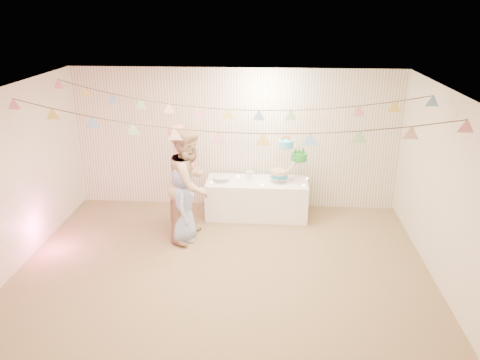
# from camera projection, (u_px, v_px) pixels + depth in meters

# --- Properties ---
(floor) EXTENTS (6.00, 6.00, 0.00)m
(floor) POSITION_uv_depth(u_px,v_px,m) (222.00, 274.00, 6.74)
(floor) COLOR olive
(floor) RESTS_ON ground
(ceiling) EXTENTS (6.00, 6.00, 0.00)m
(ceiling) POSITION_uv_depth(u_px,v_px,m) (219.00, 94.00, 5.82)
(ceiling) COLOR silver
(ceiling) RESTS_ON ground
(back_wall) EXTENTS (6.00, 6.00, 0.00)m
(back_wall) POSITION_uv_depth(u_px,v_px,m) (236.00, 139.00, 8.61)
(back_wall) COLOR white
(back_wall) RESTS_ON ground
(front_wall) EXTENTS (6.00, 6.00, 0.00)m
(front_wall) POSITION_uv_depth(u_px,v_px,m) (189.00, 301.00, 3.95)
(front_wall) COLOR white
(front_wall) RESTS_ON ground
(left_wall) EXTENTS (5.00, 5.00, 0.00)m
(left_wall) POSITION_uv_depth(u_px,v_px,m) (6.00, 185.00, 6.48)
(left_wall) COLOR white
(left_wall) RESTS_ON ground
(right_wall) EXTENTS (5.00, 5.00, 0.00)m
(right_wall) POSITION_uv_depth(u_px,v_px,m) (450.00, 196.00, 6.08)
(right_wall) COLOR white
(right_wall) RESTS_ON ground
(table) EXTENTS (1.81, 0.72, 0.68)m
(table) POSITION_uv_depth(u_px,v_px,m) (257.00, 198.00, 8.47)
(table) COLOR white
(table) RESTS_ON floor
(cake_stand) EXTENTS (0.70, 0.41, 0.78)m
(cake_stand) POSITION_uv_depth(u_px,v_px,m) (289.00, 156.00, 8.19)
(cake_stand) COLOR silver
(cake_stand) RESTS_ON table
(cake_bottom) EXTENTS (0.31, 0.31, 0.15)m
(cake_bottom) POSITION_uv_depth(u_px,v_px,m) (280.00, 173.00, 8.26)
(cake_bottom) COLOR teal
(cake_bottom) RESTS_ON cake_stand
(cake_middle) EXTENTS (0.27, 0.27, 0.22)m
(cake_middle) POSITION_uv_depth(u_px,v_px,m) (299.00, 157.00, 8.28)
(cake_middle) COLOR green
(cake_middle) RESTS_ON cake_stand
(cake_top_tier) EXTENTS (0.25, 0.25, 0.19)m
(cake_top_tier) POSITION_uv_depth(u_px,v_px,m) (286.00, 144.00, 8.09)
(cake_top_tier) COLOR #4DC9F2
(cake_top_tier) RESTS_ON cake_stand
(platter) EXTENTS (0.31, 0.31, 0.02)m
(platter) POSITION_uv_depth(u_px,v_px,m) (221.00, 177.00, 8.31)
(platter) COLOR white
(platter) RESTS_ON table
(posy) EXTENTS (0.16, 0.16, 0.18)m
(posy) POSITION_uv_depth(u_px,v_px,m) (250.00, 171.00, 8.35)
(posy) COLOR white
(posy) RESTS_ON table
(person_adult_a) EXTENTS (0.44, 0.66, 1.82)m
(person_adult_a) POSITION_uv_depth(u_px,v_px,m) (184.00, 177.00, 7.87)
(person_adult_a) COLOR #DD7F73
(person_adult_a) RESTS_ON floor
(person_adult_b) EXTENTS (0.90, 1.05, 1.87)m
(person_adult_b) POSITION_uv_depth(u_px,v_px,m) (190.00, 184.00, 7.49)
(person_adult_b) COLOR tan
(person_adult_b) RESTS_ON floor
(person_child) EXTENTS (0.46, 0.67, 1.30)m
(person_child) POSITION_uv_depth(u_px,v_px,m) (183.00, 203.00, 7.50)
(person_child) COLOR #8E9FC9
(person_child) RESTS_ON floor
(bunting_back) EXTENTS (5.60, 1.10, 0.40)m
(bunting_back) POSITION_uv_depth(u_px,v_px,m) (228.00, 97.00, 6.93)
(bunting_back) COLOR pink
(bunting_back) RESTS_ON ceiling
(bunting_front) EXTENTS (5.60, 0.90, 0.36)m
(bunting_front) POSITION_uv_depth(u_px,v_px,m) (218.00, 119.00, 5.73)
(bunting_front) COLOR #72A5E5
(bunting_front) RESTS_ON ceiling
(tealight_0) EXTENTS (0.04, 0.04, 0.03)m
(tealight_0) POSITION_uv_depth(u_px,v_px,m) (212.00, 182.00, 8.26)
(tealight_0) COLOR #FFD88C
(tealight_0) RESTS_ON table
(tealight_1) EXTENTS (0.04, 0.04, 0.03)m
(tealight_1) POSITION_uv_depth(u_px,v_px,m) (238.00, 176.00, 8.53)
(tealight_1) COLOR #FFD88C
(tealight_1) RESTS_ON table
(tealight_2) EXTENTS (0.04, 0.04, 0.03)m
(tealight_2) POSITION_uv_depth(u_px,v_px,m) (262.00, 185.00, 8.13)
(tealight_2) COLOR #FFD88C
(tealight_2) RESTS_ON table
(tealight_3) EXTENTS (0.04, 0.04, 0.03)m
(tealight_3) POSITION_uv_depth(u_px,v_px,m) (277.00, 176.00, 8.53)
(tealight_3) COLOR #FFD88C
(tealight_3) RESTS_ON table
(tealight_4) EXTENTS (0.04, 0.04, 0.03)m
(tealight_4) POSITION_uv_depth(u_px,v_px,m) (304.00, 185.00, 8.12)
(tealight_4) COLOR #FFD88C
(tealight_4) RESTS_ON table
(tealight_5) EXTENTS (0.04, 0.04, 0.03)m
(tealight_5) POSITION_uv_depth(u_px,v_px,m) (307.00, 178.00, 8.42)
(tealight_5) COLOR #FFD88C
(tealight_5) RESTS_ON table
(tealight_6) EXTENTS (0.04, 0.04, 0.03)m
(tealight_6) POSITION_uv_depth(u_px,v_px,m) (217.00, 178.00, 8.43)
(tealight_6) COLOR #FFD88C
(tealight_6) RESTS_ON table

